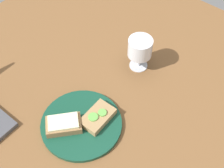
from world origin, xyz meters
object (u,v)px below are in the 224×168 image
object	(u,v)px
plate	(81,124)
sandwich_with_cheese	(64,124)
sandwich_with_cucumber	(98,117)
wine_glass	(140,49)

from	to	relation	value
plate	sandwich_with_cheese	bearing A→B (deg)	145.18
sandwich_with_cucumber	wine_glass	world-z (taller)	wine_glass
sandwich_with_cucumber	plate	bearing A→B (deg)	145.15
plate	sandwich_with_cheese	world-z (taller)	sandwich_with_cheese
sandwich_with_cucumber	wine_glass	bearing A→B (deg)	8.41
sandwich_with_cheese	wine_glass	size ratio (longest dim) A/B	0.98
plate	wine_glass	world-z (taller)	wine_glass
sandwich_with_cucumber	wine_glass	distance (cm)	27.64
plate	sandwich_with_cucumber	bearing A→B (deg)	-34.85
plate	sandwich_with_cheese	distance (cm)	5.72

